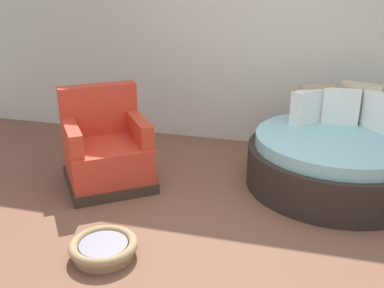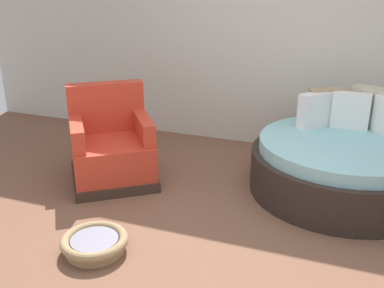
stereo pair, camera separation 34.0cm
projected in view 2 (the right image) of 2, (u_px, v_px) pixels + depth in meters
ground_plane at (214, 241)px, 3.59m from camera, size 8.00×8.00×0.02m
back_wall at (279, 18)px, 5.05m from camera, size 8.00×0.12×2.98m
round_daybed at (342, 164)px, 4.29m from camera, size 1.71×1.71×0.93m
red_armchair at (111, 148)px, 4.52m from camera, size 1.12×1.12×0.94m
pet_basket at (95, 243)px, 3.41m from camera, size 0.51×0.51×0.13m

